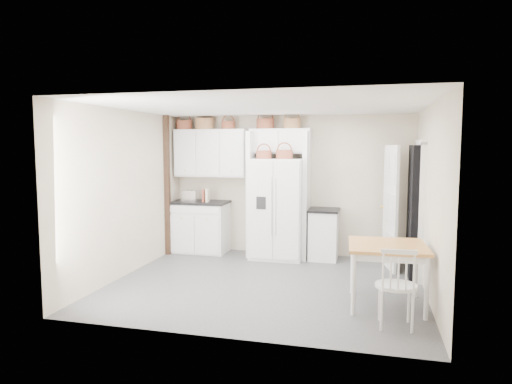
# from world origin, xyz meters

# --- Properties ---
(floor) EXTENTS (4.50, 4.50, 0.00)m
(floor) POSITION_xyz_m (0.00, 0.00, 0.00)
(floor) COLOR #414045
(floor) RESTS_ON ground
(ceiling) EXTENTS (4.50, 4.50, 0.00)m
(ceiling) POSITION_xyz_m (0.00, 0.00, 2.60)
(ceiling) COLOR white
(ceiling) RESTS_ON wall_back
(wall_back) EXTENTS (4.50, 0.00, 4.50)m
(wall_back) POSITION_xyz_m (0.00, 2.00, 1.30)
(wall_back) COLOR #B6A691
(wall_back) RESTS_ON floor
(wall_left) EXTENTS (0.00, 4.00, 4.00)m
(wall_left) POSITION_xyz_m (-2.25, 0.00, 1.30)
(wall_left) COLOR #B6A691
(wall_left) RESTS_ON floor
(wall_right) EXTENTS (0.00, 4.00, 4.00)m
(wall_right) POSITION_xyz_m (2.25, 0.00, 1.30)
(wall_right) COLOR #B6A691
(wall_right) RESTS_ON floor
(refrigerator) EXTENTS (0.94, 0.75, 1.81)m
(refrigerator) POSITION_xyz_m (-0.15, 1.60, 0.90)
(refrigerator) COLOR white
(refrigerator) RESTS_ON floor
(base_cab_left) EXTENTS (1.02, 0.64, 0.94)m
(base_cab_left) POSITION_xyz_m (-1.68, 1.70, 0.47)
(base_cab_left) COLOR white
(base_cab_left) RESTS_ON floor
(base_cab_right) EXTENTS (0.50, 0.59, 0.87)m
(base_cab_right) POSITION_xyz_m (0.68, 1.70, 0.44)
(base_cab_right) COLOR white
(base_cab_right) RESTS_ON floor
(dining_table) EXTENTS (1.00, 1.00, 0.80)m
(dining_table) POSITION_xyz_m (1.70, -0.54, 0.40)
(dining_table) COLOR #A85D2E
(dining_table) RESTS_ON floor
(windsor_chair) EXTENTS (0.48, 0.44, 0.95)m
(windsor_chair) POSITION_xyz_m (1.78, -1.23, 0.47)
(windsor_chair) COLOR white
(windsor_chair) RESTS_ON floor
(counter_left) EXTENTS (1.06, 0.68, 0.04)m
(counter_left) POSITION_xyz_m (-1.68, 1.70, 0.96)
(counter_left) COLOR black
(counter_left) RESTS_ON base_cab_left
(counter_right) EXTENTS (0.54, 0.63, 0.04)m
(counter_right) POSITION_xyz_m (0.68, 1.70, 0.89)
(counter_right) COLOR black
(counter_right) RESTS_ON base_cab_right
(toaster) EXTENTS (0.29, 0.17, 0.20)m
(toaster) POSITION_xyz_m (-1.89, 1.68, 1.09)
(toaster) COLOR silver
(toaster) RESTS_ON counter_left
(cookbook_red) EXTENTS (0.07, 0.16, 0.23)m
(cookbook_red) POSITION_xyz_m (-1.59, 1.62, 1.10)
(cookbook_red) COLOR #953725
(cookbook_red) RESTS_ON counter_left
(cookbook_cream) EXTENTS (0.05, 0.17, 0.25)m
(cookbook_cream) POSITION_xyz_m (-1.51, 1.62, 1.11)
(cookbook_cream) COLOR beige
(cookbook_cream) RESTS_ON counter_left
(basket_upper_a) EXTENTS (0.31, 0.31, 0.17)m
(basket_upper_a) POSITION_xyz_m (-2.04, 1.83, 2.44)
(basket_upper_a) COLOR brown
(basket_upper_a) RESTS_ON upper_cabinet
(basket_upper_b) EXTENTS (0.36, 0.36, 0.21)m
(basket_upper_b) POSITION_xyz_m (-1.63, 1.83, 2.46)
(basket_upper_b) COLOR brown
(basket_upper_b) RESTS_ON upper_cabinet
(basket_upper_c) EXTENTS (0.26, 0.26, 0.15)m
(basket_upper_c) POSITION_xyz_m (-1.16, 1.83, 2.43)
(basket_upper_c) COLOR brown
(basket_upper_c) RESTS_ON upper_cabinet
(basket_bridge_a) EXTENTS (0.33, 0.33, 0.19)m
(basket_bridge_a) POSITION_xyz_m (-0.44, 1.83, 2.44)
(basket_bridge_a) COLOR brown
(basket_bridge_a) RESTS_ON bridge_cabinet
(basket_bridge_b) EXTENTS (0.32, 0.32, 0.18)m
(basket_bridge_b) POSITION_xyz_m (0.06, 1.83, 2.44)
(basket_bridge_b) COLOR brown
(basket_bridge_b) RESTS_ON bridge_cabinet
(basket_fridge_a) EXTENTS (0.27, 0.27, 0.15)m
(basket_fridge_a) POSITION_xyz_m (-0.39, 1.50, 1.88)
(basket_fridge_a) COLOR brown
(basket_fridge_a) RESTS_ON refrigerator
(basket_fridge_b) EXTENTS (0.29, 0.29, 0.16)m
(basket_fridge_b) POSITION_xyz_m (-0.02, 1.50, 1.89)
(basket_fridge_b) COLOR brown
(basket_fridge_b) RESTS_ON refrigerator
(upper_cabinet) EXTENTS (1.40, 0.34, 0.90)m
(upper_cabinet) POSITION_xyz_m (-1.50, 1.83, 1.90)
(upper_cabinet) COLOR white
(upper_cabinet) RESTS_ON wall_back
(bridge_cabinet) EXTENTS (1.12, 0.34, 0.45)m
(bridge_cabinet) POSITION_xyz_m (-0.15, 1.83, 2.12)
(bridge_cabinet) COLOR white
(bridge_cabinet) RESTS_ON wall_back
(fridge_panel_left) EXTENTS (0.08, 0.60, 2.30)m
(fridge_panel_left) POSITION_xyz_m (-0.66, 1.70, 1.15)
(fridge_panel_left) COLOR white
(fridge_panel_left) RESTS_ON floor
(fridge_panel_right) EXTENTS (0.08, 0.60, 2.30)m
(fridge_panel_right) POSITION_xyz_m (0.36, 1.70, 1.15)
(fridge_panel_right) COLOR white
(fridge_panel_right) RESTS_ON floor
(trim_post) EXTENTS (0.09, 0.09, 2.60)m
(trim_post) POSITION_xyz_m (-2.20, 1.35, 1.30)
(trim_post) COLOR black
(trim_post) RESTS_ON floor
(doorway_void) EXTENTS (0.18, 0.85, 2.05)m
(doorway_void) POSITION_xyz_m (2.16, 1.00, 1.02)
(doorway_void) COLOR black
(doorway_void) RESTS_ON floor
(door_slab) EXTENTS (0.21, 0.79, 2.05)m
(door_slab) POSITION_xyz_m (1.80, 1.33, 1.02)
(door_slab) COLOR white
(door_slab) RESTS_ON floor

